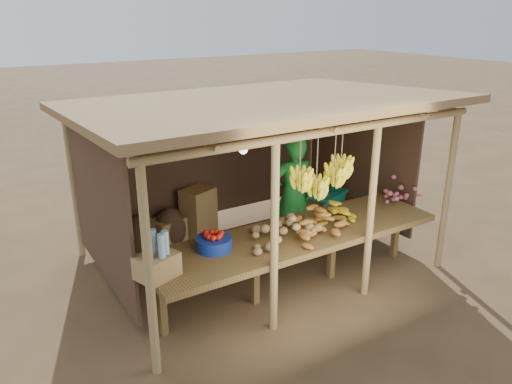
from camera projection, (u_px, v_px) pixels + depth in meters
ground at (256, 260)px, 7.24m from camera, size 60.00×60.00×0.00m
stall_structure at (252, 128)px, 6.66m from camera, size 4.70×3.50×2.43m
counter at (296, 238)px, 6.23m from camera, size 3.90×1.05×0.80m
potato_heap at (283, 224)px, 6.01m from camera, size 1.06×0.65×0.37m
sweet_potato_heap at (322, 220)px, 6.15m from camera, size 0.98×0.73×0.35m
onion_heap at (401, 191)px, 7.15m from camera, size 0.86×0.66×0.35m
banana_pile at (333, 209)px, 6.50m from camera, size 0.63×0.38×0.35m
tomato_basin at (214, 242)px, 5.76m from camera, size 0.42×0.42×0.22m
bottle_box at (157, 260)px, 5.13m from camera, size 0.49×0.44×0.51m
vendor at (293, 196)px, 7.21m from camera, size 0.72×0.56×1.76m
tarp_crate at (322, 207)px, 8.27m from camera, size 0.84×0.79×0.81m
carton_stack at (188, 218)px, 7.83m from camera, size 1.12×0.53×0.77m
burlap_sacks at (156, 228)px, 7.58m from camera, size 0.94×0.49×0.67m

